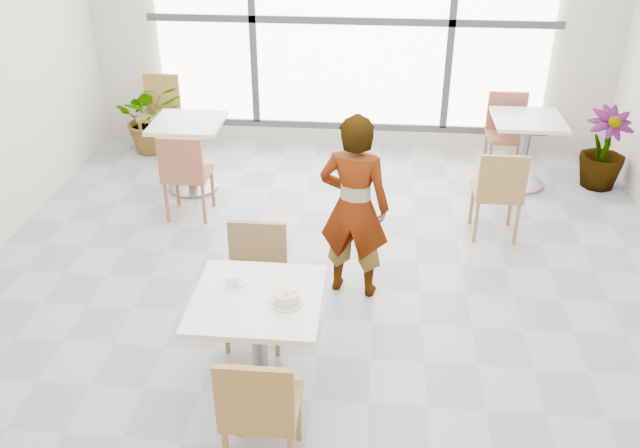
# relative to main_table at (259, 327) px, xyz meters

# --- Properties ---
(floor) EXTENTS (7.00, 7.00, 0.00)m
(floor) POSITION_rel_main_table_xyz_m (0.34, 0.81, -0.52)
(floor) COLOR #9E9EA5
(floor) RESTS_ON ground
(wall_back) EXTENTS (6.00, 0.00, 6.00)m
(wall_back) POSITION_rel_main_table_xyz_m (0.34, 4.31, 0.98)
(wall_back) COLOR silver
(wall_back) RESTS_ON ground
(window) EXTENTS (4.60, 0.07, 2.52)m
(window) POSITION_rel_main_table_xyz_m (0.34, 4.24, 0.98)
(window) COLOR white
(window) RESTS_ON ground
(main_table) EXTENTS (0.80, 0.80, 0.75)m
(main_table) POSITION_rel_main_table_xyz_m (0.00, 0.00, 0.00)
(main_table) COLOR white
(main_table) RESTS_ON ground
(chair_near) EXTENTS (0.42, 0.42, 0.87)m
(chair_near) POSITION_rel_main_table_xyz_m (0.12, -0.68, -0.02)
(chair_near) COLOR #A47639
(chair_near) RESTS_ON ground
(chair_far) EXTENTS (0.42, 0.42, 0.87)m
(chair_far) POSITION_rel_main_table_xyz_m (-0.13, 0.62, -0.02)
(chair_far) COLOR olive
(chair_far) RESTS_ON ground
(oatmeal_bowl) EXTENTS (0.21, 0.21, 0.09)m
(oatmeal_bowl) POSITION_rel_main_table_xyz_m (0.19, -0.05, 0.27)
(oatmeal_bowl) COLOR silver
(oatmeal_bowl) RESTS_ON main_table
(coffee_cup) EXTENTS (0.16, 0.13, 0.07)m
(coffee_cup) POSITION_rel_main_table_xyz_m (-0.18, 0.12, 0.26)
(coffee_cup) COLOR white
(coffee_cup) RESTS_ON main_table
(person) EXTENTS (0.61, 0.45, 1.51)m
(person) POSITION_rel_main_table_xyz_m (0.54, 1.23, 0.23)
(person) COLOR black
(person) RESTS_ON ground
(bg_table_left) EXTENTS (0.70, 0.70, 0.75)m
(bg_table_left) POSITION_rel_main_table_xyz_m (-1.23, 2.96, -0.04)
(bg_table_left) COLOR silver
(bg_table_left) RESTS_ON ground
(bg_table_right) EXTENTS (0.70, 0.70, 0.75)m
(bg_table_right) POSITION_rel_main_table_xyz_m (2.22, 3.37, -0.04)
(bg_table_right) COLOR silver
(bg_table_right) RESTS_ON ground
(bg_chair_left_near) EXTENTS (0.42, 0.42, 0.87)m
(bg_chair_left_near) POSITION_rel_main_table_xyz_m (-1.10, 2.31, -0.02)
(bg_chair_left_near) COLOR #9F583D
(bg_chair_left_near) RESTS_ON ground
(bg_chair_left_far) EXTENTS (0.42, 0.42, 0.87)m
(bg_chair_left_far) POSITION_rel_main_table_xyz_m (-1.86, 4.03, -0.02)
(bg_chair_left_far) COLOR #A5803D
(bg_chair_left_far) RESTS_ON ground
(bg_chair_right_near) EXTENTS (0.42, 0.42, 0.87)m
(bg_chair_right_near) POSITION_rel_main_table_xyz_m (1.79, 2.19, -0.02)
(bg_chair_right_near) COLOR olive
(bg_chair_right_near) RESTS_ON ground
(bg_chair_right_far) EXTENTS (0.42, 0.42, 0.87)m
(bg_chair_right_far) POSITION_rel_main_table_xyz_m (2.08, 3.73, -0.02)
(bg_chair_right_far) COLOR #9F583F
(bg_chair_right_far) RESTS_ON ground
(plant_left) EXTENTS (0.94, 0.88, 0.83)m
(plant_left) POSITION_rel_main_table_xyz_m (-1.96, 3.93, -0.11)
(plant_left) COLOR #4A7636
(plant_left) RESTS_ON ground
(plant_right) EXTENTS (0.54, 0.54, 0.85)m
(plant_right) POSITION_rel_main_table_xyz_m (3.04, 3.41, -0.10)
(plant_right) COLOR #42823E
(plant_right) RESTS_ON ground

